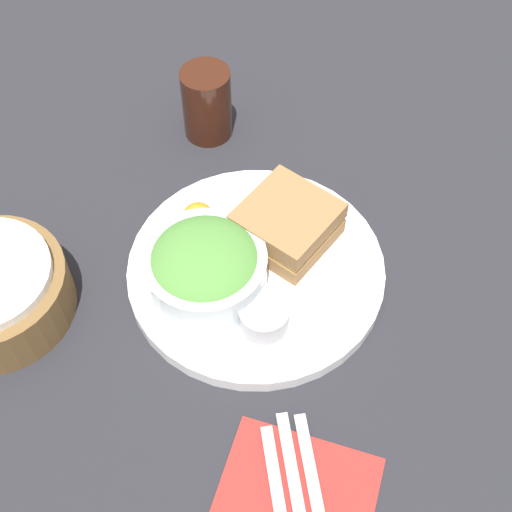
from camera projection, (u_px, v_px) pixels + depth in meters
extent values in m
plane|color=#232328|center=(256.00, 275.00, 0.84)|extent=(4.00, 4.00, 0.00)
cylinder|color=white|center=(256.00, 270.00, 0.84)|extent=(0.30, 0.30, 0.02)
cube|color=olive|center=(287.00, 232.00, 0.84)|extent=(0.13, 0.13, 0.02)
cube|color=#E5C666|center=(287.00, 224.00, 0.83)|extent=(0.12, 0.12, 0.01)
cube|color=olive|center=(288.00, 216.00, 0.82)|extent=(0.13, 0.13, 0.02)
cylinder|color=silver|center=(205.00, 270.00, 0.80)|extent=(0.14, 0.14, 0.05)
ellipsoid|color=#4C8438|center=(205.00, 262.00, 0.78)|extent=(0.13, 0.13, 0.05)
cylinder|color=#99999E|center=(264.00, 317.00, 0.77)|extent=(0.06, 0.06, 0.03)
sphere|color=orange|center=(198.00, 218.00, 0.84)|extent=(0.04, 0.04, 0.04)
cylinder|color=#38190F|center=(207.00, 103.00, 0.94)|extent=(0.07, 0.07, 0.10)
cube|color=#B22823|center=(296.00, 497.00, 0.69)|extent=(0.13, 0.15, 0.00)
cube|color=#B2B2B7|center=(315.00, 493.00, 0.69)|extent=(0.15, 0.08, 0.01)
cube|color=#B2B2B7|center=(296.00, 496.00, 0.69)|extent=(0.16, 0.09, 0.01)
cube|color=#B2B2B7|center=(278.00, 498.00, 0.69)|extent=(0.14, 0.07, 0.01)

